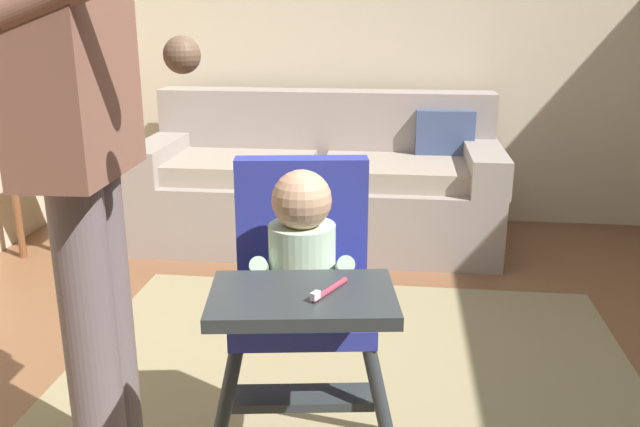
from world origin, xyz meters
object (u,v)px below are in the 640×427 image
(toy_ball, at_px, (285,317))
(side_table, at_px, (60,185))
(couch, at_px, (321,185))
(sippy_cup, at_px, (59,152))
(high_chair, at_px, (302,276))
(adult_standing, at_px, (83,156))

(toy_ball, relative_size, side_table, 0.36)
(couch, bearing_deg, sippy_cup, -75.94)
(toy_ball, xyz_separation_m, side_table, (-1.46, 0.93, 0.29))
(couch, height_order, high_chair, high_chair)
(side_table, bearing_deg, couch, 13.85)
(high_chair, bearing_deg, adult_standing, -95.93)
(toy_ball, distance_m, sippy_cup, 1.78)
(couch, height_order, adult_standing, adult_standing)
(high_chair, xyz_separation_m, adult_standing, (-0.55, -0.02, 0.31))
(adult_standing, distance_m, side_table, 2.28)
(couch, distance_m, side_table, 1.50)
(toy_ball, bearing_deg, side_table, 147.33)
(sippy_cup, bearing_deg, adult_standing, -60.01)
(side_table, relative_size, sippy_cup, 5.20)
(adult_standing, height_order, toy_ball, adult_standing)
(couch, bearing_deg, side_table, -76.15)
(couch, relative_size, high_chair, 2.14)
(adult_standing, relative_size, side_table, 3.33)
(side_table, bearing_deg, adult_standing, -59.51)
(high_chair, distance_m, sippy_cup, 2.50)
(high_chair, bearing_deg, toy_ball, -175.62)
(couch, distance_m, high_chair, 2.27)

